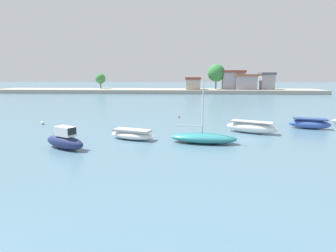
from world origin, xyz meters
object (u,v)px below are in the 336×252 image
(moored_boat_6, at_px, (310,124))
(mooring_buoy_0, at_px, (43,123))
(mooring_buoy_2, at_px, (179,117))
(moored_boat_5, at_px, (251,127))
(moored_boat_2, at_px, (65,140))
(moored_boat_3, at_px, (132,135))
(moored_boat_4, at_px, (203,138))

(moored_boat_6, bearing_deg, mooring_buoy_0, -164.41)
(moored_boat_6, bearing_deg, mooring_buoy_2, 172.09)
(moored_boat_5, distance_m, mooring_buoy_2, 11.74)
(moored_boat_6, xyz_separation_m, mooring_buoy_0, (-29.99, 0.69, -0.34))
(moored_boat_5, xyz_separation_m, mooring_buoy_0, (-23.18, 3.27, -0.37))
(moored_boat_2, bearing_deg, moored_boat_5, 50.76)
(mooring_buoy_2, bearing_deg, mooring_buoy_0, -159.68)
(mooring_buoy_0, bearing_deg, moored_boat_6, -1.32)
(moored_boat_5, bearing_deg, moored_boat_3, -139.15)
(mooring_buoy_2, bearing_deg, moored_boat_3, -107.70)
(moored_boat_3, distance_m, moored_boat_5, 11.84)
(moored_boat_5, bearing_deg, moored_boat_2, -132.88)
(moored_boat_5, height_order, mooring_buoy_2, moored_boat_5)
(moored_boat_3, distance_m, moored_boat_4, 6.35)
(mooring_buoy_0, bearing_deg, moored_boat_5, -8.02)
(moored_boat_4, bearing_deg, moored_boat_3, 178.65)
(moored_boat_2, distance_m, moored_boat_5, 17.40)
(moored_boat_3, relative_size, mooring_buoy_2, 17.92)
(moored_boat_4, xyz_separation_m, moored_boat_5, (5.07, 4.32, 0.12))
(moored_boat_4, bearing_deg, mooring_buoy_0, 164.52)
(moored_boat_6, distance_m, mooring_buoy_0, 30.00)
(moored_boat_5, bearing_deg, moored_boat_4, -115.27)
(moored_boat_4, distance_m, mooring_buoy_0, 19.64)
(moored_boat_5, relative_size, mooring_buoy_2, 20.53)
(moored_boat_5, distance_m, mooring_buoy_0, 23.42)
(moored_boat_4, height_order, moored_boat_5, moored_boat_4)
(moored_boat_2, relative_size, moored_boat_5, 0.80)
(moored_boat_5, relative_size, moored_boat_6, 1.17)
(moored_boat_4, relative_size, mooring_buoy_2, 23.18)
(moored_boat_6, distance_m, mooring_buoy_2, 15.61)
(moored_boat_4, distance_m, mooring_buoy_2, 13.64)
(moored_boat_2, distance_m, mooring_buoy_0, 12.30)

